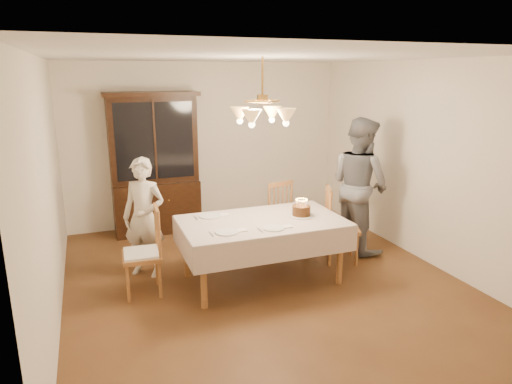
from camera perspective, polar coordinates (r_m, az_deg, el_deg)
name	(u,v)px	position (r m, az deg, el deg)	size (l,w,h in m)	color
ground	(262,279)	(5.63, 0.73, -10.88)	(5.00, 5.00, 0.00)	#512F17
room_shell	(262,151)	(5.15, 0.78, 5.20)	(5.00, 5.00, 5.00)	white
dining_table	(262,226)	(5.37, 0.75, -4.30)	(1.90, 1.10, 0.76)	brown
china_hutch	(155,166)	(7.19, -12.56, 3.19)	(1.38, 0.54, 2.16)	black
chair_far_side	(273,218)	(6.46, 2.08, -3.23)	(0.53, 0.51, 1.00)	brown
chair_left_end	(143,255)	(5.29, -14.00, -7.69)	(0.44, 0.46, 1.00)	brown
chair_right_end	(341,229)	(6.11, 10.57, -4.57)	(0.55, 0.56, 1.00)	brown
elderly_woman	(144,218)	(5.69, -13.81, -3.12)	(0.54, 0.35, 1.47)	beige
adult_in_grey	(359,185)	(6.47, 12.80, 0.89)	(0.90, 0.70, 1.86)	slate
birthday_cake	(301,211)	(5.50, 5.68, -2.41)	(0.30, 0.30, 0.21)	white
place_setting_near_left	(228,232)	(4.96, -3.52, -4.98)	(0.41, 0.26, 0.02)	white
place_setting_near_right	(275,228)	(5.07, 2.38, -4.50)	(0.39, 0.24, 0.02)	white
place_setting_far_left	(211,216)	(5.51, -5.63, -2.97)	(0.41, 0.27, 0.02)	white
chandelier	(262,115)	(5.10, 0.80, 9.58)	(0.62, 0.62, 0.73)	#BF8C3F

